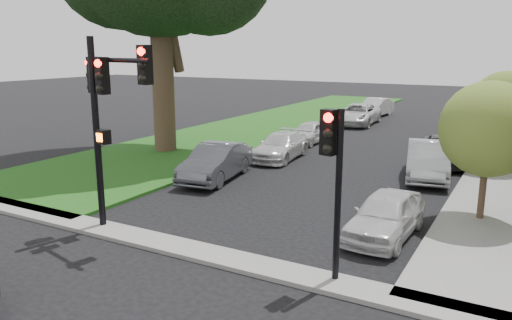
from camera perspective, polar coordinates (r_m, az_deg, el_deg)
The scene contains 16 objects.
ground at distance 12.20m, azimuth -11.90°, elevation -13.79°, with size 140.00×140.00×0.00m, color black.
grass_strip at distance 36.43m, azimuth 2.26°, elevation 4.25°, with size 8.00×44.00×0.12m, color #255F1E.
sidewalk_cross at distance 13.59m, azimuth -6.30°, elevation -10.46°, with size 60.00×1.00×0.12m, color gray.
small_tree_a at distance 16.83m, azimuth 25.06°, elevation 3.21°, with size 2.97×2.97×4.45m.
small_tree_b at distance 24.85m, azimuth 26.60°, elevation 5.71°, with size 2.95×2.95×4.43m.
traffic_signal_main at distance 14.96m, azimuth -16.71°, elevation 6.62°, with size 2.80×0.81×5.71m.
traffic_signal_secondary at distance 11.27m, azimuth 8.82°, elevation -0.41°, with size 0.55×0.44×4.10m.
car_parked_0 at distance 14.98m, azimuth 14.61°, elevation -6.09°, with size 1.58×3.92×1.34m, color silver.
car_parked_1 at distance 22.18m, azimuth 19.01°, elevation -0.03°, with size 1.64×4.69×1.55m, color #999BA0.
car_parked_2 at distance 25.27m, azimuth 20.64°, elevation 1.06°, with size 2.16×4.69×1.30m, color #3F4247.
car_parked_3 at distance 33.01m, azimuth 22.86°, elevation 3.45°, with size 1.57×3.90×1.33m, color maroon.
car_parked_5 at distance 20.82m, azimuth -4.59°, elevation -0.23°, with size 1.59×4.55×1.50m, color #3F4247.
car_parked_6 at distance 24.72m, azimuth 2.82°, elevation 1.59°, with size 1.79×4.41×1.28m, color silver.
car_parked_7 at distance 29.01m, azimuth 6.18°, elevation 3.18°, with size 1.51×3.76×1.28m, color silver.
car_parked_8 at distance 36.67m, azimuth 11.52°, elevation 5.15°, with size 2.47×5.36×1.49m, color silver.
car_parked_9 at distance 41.45m, azimuth 13.47°, elevation 5.88°, with size 1.55×4.45×1.47m, color silver.
Camera 1 is at (7.35, -8.12, 5.38)m, focal length 35.00 mm.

